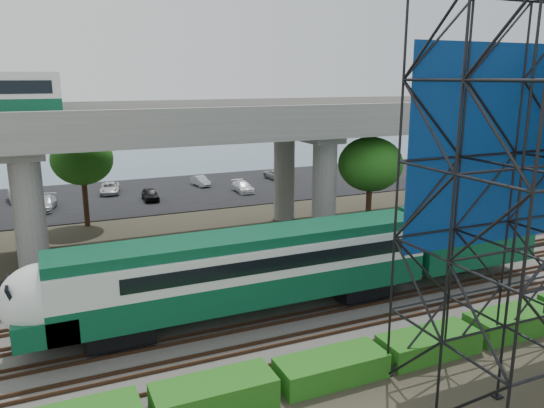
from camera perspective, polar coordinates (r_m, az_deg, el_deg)
name	(u,v)px	position (r m, az deg, el deg)	size (l,w,h in m)	color
ground	(267,338)	(26.01, -0.51, -14.21)	(140.00, 140.00, 0.00)	#474233
ballast_bed	(252,319)	(27.62, -2.19, -12.25)	(90.00, 12.00, 0.20)	slate
service_road	(204,267)	(35.07, -7.36, -6.71)	(90.00, 5.00, 0.08)	black
parking_lot	(139,195)	(57.18, -14.12, 0.93)	(90.00, 18.00, 0.08)	black
harbor_water	(111,164)	(78.62, -16.93, 4.09)	(140.00, 40.00, 0.03)	#486577
rail_tracks	(252,316)	(27.54, -2.20, -11.91)	(90.00, 9.52, 0.16)	#472D1E
commuter_train	(289,262)	(27.30, 1.80, -6.23)	(29.30, 3.06, 4.30)	black
overpass	(164,134)	(38.23, -11.55, 7.41)	(80.00, 12.00, 12.40)	#9E9B93
hedge_strip	(331,367)	(22.79, 6.41, -17.01)	(34.60, 1.80, 1.20)	#1A6216
trees	(112,174)	(38.14, -16.82, 3.08)	(40.94, 16.94, 7.69)	#382314
parked_cars	(140,190)	(56.61, -13.98, 1.45)	(34.74, 9.45, 1.25)	white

